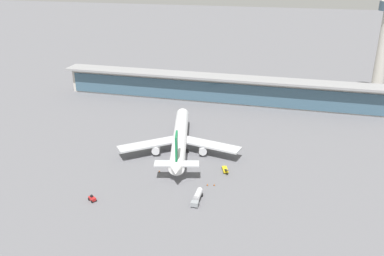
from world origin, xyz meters
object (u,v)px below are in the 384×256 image
service_truck_under_wing_red (92,199)px  safety_cone_bravo (159,171)px  safety_cone_charlie (214,185)px  service_truck_near_nose_yellow (225,170)px  airliner_on_stand (180,139)px  service_truck_mid_apron_grey (197,196)px  safety_cone_alpha (207,185)px

service_truck_under_wing_red → safety_cone_bravo: (15.01, 24.60, -0.56)m
safety_cone_charlie → service_truck_near_nose_yellow: bearing=80.7°
airliner_on_stand → safety_cone_bravo: (-2.30, -20.03, -5.21)m
service_truck_mid_apron_grey → safety_cone_charlie: bearing=73.0°
airliner_on_stand → safety_cone_charlie: 32.02m
service_truck_mid_apron_grey → safety_cone_bravo: bearing=140.1°
service_truck_mid_apron_grey → safety_cone_charlie: (3.42, 11.17, -1.39)m
airliner_on_stand → service_truck_mid_apron_grey: size_ratio=7.55×
service_truck_under_wing_red → safety_cone_charlie: bearing=28.3°
service_truck_mid_apron_grey → airliner_on_stand: bearing=114.7°
airliner_on_stand → service_truck_under_wing_red: (-17.32, -44.63, -4.66)m
airliner_on_stand → service_truck_near_nose_yellow: bearing=-31.4°
safety_cone_charlie → safety_cone_bravo: bearing=168.4°
service_truck_mid_apron_grey → safety_cone_bravo: 24.50m
airliner_on_stand → service_truck_near_nose_yellow: size_ratio=9.49×
service_truck_under_wing_red → safety_cone_alpha: 39.93m
safety_cone_alpha → safety_cone_charlie: size_ratio=1.00×
service_truck_near_nose_yellow → safety_cone_charlie: 11.46m
service_truck_mid_apron_grey → safety_cone_bravo: service_truck_mid_apron_grey is taller
service_truck_near_nose_yellow → safety_cone_alpha: 12.59m
airliner_on_stand → safety_cone_alpha: airliner_on_stand is taller
service_truck_near_nose_yellow → safety_cone_charlie: service_truck_near_nose_yellow is taller
airliner_on_stand → service_truck_near_nose_yellow: airliner_on_stand is taller
service_truck_under_wing_red → service_truck_near_nose_yellow: bearing=38.8°
safety_cone_charlie → service_truck_mid_apron_grey: bearing=-107.0°
safety_cone_bravo → service_truck_under_wing_red: bearing=-121.4°
service_truck_under_wing_red → airliner_on_stand: bearing=68.8°
safety_cone_charlie → safety_cone_alpha: bearing=-166.8°
service_truck_under_wing_red → safety_cone_bravo: service_truck_under_wing_red is taller
service_truck_under_wing_red → service_truck_mid_apron_grey: service_truck_mid_apron_grey is taller
airliner_on_stand → service_truck_mid_apron_grey: (16.45, -35.74, -3.82)m
safety_cone_alpha → safety_cone_bravo: size_ratio=1.00×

